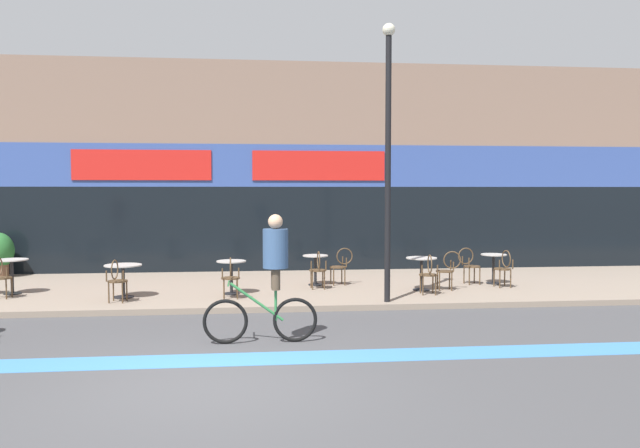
{
  "coord_description": "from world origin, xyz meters",
  "views": [
    {
      "loc": [
        0.59,
        -7.76,
        2.44
      ],
      "look_at": [
        2.09,
        6.21,
        1.66
      ],
      "focal_mm": 35.0,
      "sensor_mm": 36.0,
      "label": 1
    }
  ],
  "objects_px": {
    "bistro_table_5": "(494,263)",
    "cafe_chair_5_side": "(469,263)",
    "bistro_table_4": "(421,267)",
    "cafe_chair_5_near": "(504,266)",
    "bistro_table_0": "(12,269)",
    "cafe_chair_0_near": "(0,275)",
    "cafe_chair_3_near": "(318,267)",
    "lamp_post": "(388,144)",
    "cafe_chair_4_near": "(429,272)",
    "cafe_chair_4_side": "(448,268)",
    "bistro_table_1": "(123,274)",
    "cyclist_0": "(271,272)",
    "cafe_chair_2_near": "(231,275)",
    "cafe_chair_1_near": "(116,278)",
    "bistro_table_3": "(315,264)",
    "bistro_table_2": "(231,270)",
    "cafe_chair_3_side": "(341,264)"
  },
  "relations": [
    {
      "from": "bistro_table_0",
      "to": "cafe_chair_5_side",
      "type": "distance_m",
      "value": 10.6
    },
    {
      "from": "cafe_chair_4_near",
      "to": "cafe_chair_5_side",
      "type": "bearing_deg",
      "value": -41.12
    },
    {
      "from": "cafe_chair_0_near",
      "to": "lamp_post",
      "type": "height_order",
      "value": "lamp_post"
    },
    {
      "from": "bistro_table_4",
      "to": "cafe_chair_3_near",
      "type": "xyz_separation_m",
      "value": [
        -2.35,
        0.41,
        -0.03
      ]
    },
    {
      "from": "bistro_table_0",
      "to": "bistro_table_2",
      "type": "distance_m",
      "value": 4.88
    },
    {
      "from": "cafe_chair_5_near",
      "to": "bistro_table_0",
      "type": "bearing_deg",
      "value": 82.14
    },
    {
      "from": "cafe_chair_2_near",
      "to": "cafe_chair_5_side",
      "type": "bearing_deg",
      "value": -78.63
    },
    {
      "from": "bistro_table_2",
      "to": "bistro_table_0",
      "type": "bearing_deg",
      "value": 173.63
    },
    {
      "from": "cafe_chair_3_near",
      "to": "lamp_post",
      "type": "height_order",
      "value": "lamp_post"
    },
    {
      "from": "bistro_table_1",
      "to": "lamp_post",
      "type": "xyz_separation_m",
      "value": [
        5.54,
        -1.1,
        2.73
      ]
    },
    {
      "from": "bistro_table_0",
      "to": "cafe_chair_5_side",
      "type": "xyz_separation_m",
      "value": [
        10.6,
        0.31,
        -0.03
      ]
    },
    {
      "from": "cafe_chair_1_near",
      "to": "cafe_chair_3_side",
      "type": "xyz_separation_m",
      "value": [
        4.91,
        1.92,
        0.0
      ]
    },
    {
      "from": "cafe_chair_3_side",
      "to": "cafe_chair_4_near",
      "type": "height_order",
      "value": "same"
    },
    {
      "from": "cafe_chair_3_near",
      "to": "cafe_chair_2_near",
      "type": "bearing_deg",
      "value": 117.35
    },
    {
      "from": "bistro_table_4",
      "to": "cafe_chair_4_near",
      "type": "bearing_deg",
      "value": -90.48
    },
    {
      "from": "bistro_table_5",
      "to": "cafe_chair_5_side",
      "type": "bearing_deg",
      "value": -179.07
    },
    {
      "from": "bistro_table_2",
      "to": "cafe_chair_2_near",
      "type": "relative_size",
      "value": 0.83
    },
    {
      "from": "bistro_table_4",
      "to": "cafe_chair_5_side",
      "type": "xyz_separation_m",
      "value": [
        1.42,
        0.79,
        -0.03
      ]
    },
    {
      "from": "bistro_table_0",
      "to": "cafe_chair_0_near",
      "type": "xyz_separation_m",
      "value": [
        -0.0,
        -0.63,
        -0.03
      ]
    },
    {
      "from": "cafe_chair_0_near",
      "to": "bistro_table_5",
      "type": "bearing_deg",
      "value": -82.79
    },
    {
      "from": "bistro_table_0",
      "to": "bistro_table_4",
      "type": "distance_m",
      "value": 9.2
    },
    {
      "from": "bistro_table_1",
      "to": "cafe_chair_5_near",
      "type": "bearing_deg",
      "value": 2.82
    },
    {
      "from": "cafe_chair_3_near",
      "to": "cafe_chair_5_near",
      "type": "xyz_separation_m",
      "value": [
        4.4,
        -0.23,
        0.0
      ]
    },
    {
      "from": "bistro_table_1",
      "to": "cafe_chair_2_near",
      "type": "xyz_separation_m",
      "value": [
        2.3,
        -0.43,
        0.0
      ]
    },
    {
      "from": "bistro_table_4",
      "to": "bistro_table_5",
      "type": "distance_m",
      "value": 2.19
    },
    {
      "from": "cafe_chair_3_near",
      "to": "cafe_chair_5_side",
      "type": "relative_size",
      "value": 1.0
    },
    {
      "from": "cafe_chair_5_near",
      "to": "cyclist_0",
      "type": "bearing_deg",
      "value": 120.72
    },
    {
      "from": "bistro_table_2",
      "to": "cafe_chair_1_near",
      "type": "bearing_deg",
      "value": -160.39
    },
    {
      "from": "bistro_table_4",
      "to": "cafe_chair_5_near",
      "type": "relative_size",
      "value": 0.84
    },
    {
      "from": "bistro_table_4",
      "to": "cafe_chair_2_near",
      "type": "distance_m",
      "value": 4.38
    },
    {
      "from": "bistro_table_5",
      "to": "cyclist_0",
      "type": "xyz_separation_m",
      "value": [
        -5.61,
        -4.86,
        0.5
      ]
    },
    {
      "from": "cyclist_0",
      "to": "cafe_chair_0_near",
      "type": "bearing_deg",
      "value": -35.65
    },
    {
      "from": "cafe_chair_1_near",
      "to": "cafe_chair_4_side",
      "type": "distance_m",
      "value": 7.31
    },
    {
      "from": "cafe_chair_1_near",
      "to": "bistro_table_4",
      "type": "bearing_deg",
      "value": -76.1
    },
    {
      "from": "bistro_table_1",
      "to": "cafe_chair_4_side",
      "type": "xyz_separation_m",
      "value": [
        7.25,
        0.24,
        0.0
      ]
    },
    {
      "from": "cafe_chair_4_near",
      "to": "cafe_chair_4_side",
      "type": "relative_size",
      "value": 1.0
    },
    {
      "from": "bistro_table_0",
      "to": "cafe_chair_4_near",
      "type": "bearing_deg",
      "value": -6.9
    },
    {
      "from": "bistro_table_1",
      "to": "cafe_chair_4_near",
      "type": "distance_m",
      "value": 6.63
    },
    {
      "from": "bistro_table_2",
      "to": "lamp_post",
      "type": "xyz_separation_m",
      "value": [
        3.24,
        -1.29,
        2.72
      ]
    },
    {
      "from": "cafe_chair_4_near",
      "to": "cafe_chair_5_near",
      "type": "xyz_separation_m",
      "value": [
        2.05,
        0.8,
        0.0
      ]
    },
    {
      "from": "cafe_chair_1_near",
      "to": "cafe_chair_2_near",
      "type": "xyz_separation_m",
      "value": [
        2.31,
        0.2,
        0.0
      ]
    },
    {
      "from": "bistro_table_3",
      "to": "cafe_chair_4_side",
      "type": "relative_size",
      "value": 0.81
    },
    {
      "from": "cyclist_0",
      "to": "cafe_chair_5_near",
      "type": "bearing_deg",
      "value": -143.72
    },
    {
      "from": "cafe_chair_4_near",
      "to": "cafe_chair_3_side",
      "type": "bearing_deg",
      "value": 49.92
    },
    {
      "from": "bistro_table_3",
      "to": "cafe_chair_5_near",
      "type": "distance_m",
      "value": 4.48
    },
    {
      "from": "bistro_table_4",
      "to": "bistro_table_2",
      "type": "bearing_deg",
      "value": -179.25
    },
    {
      "from": "bistro_table_4",
      "to": "bistro_table_5",
      "type": "height_order",
      "value": "bistro_table_4"
    },
    {
      "from": "cafe_chair_3_near",
      "to": "cafe_chair_4_near",
      "type": "distance_m",
      "value": 2.56
    },
    {
      "from": "bistro_table_2",
      "to": "cafe_chair_3_near",
      "type": "bearing_deg",
      "value": 13.11
    },
    {
      "from": "bistro_table_0",
      "to": "cafe_chair_3_side",
      "type": "xyz_separation_m",
      "value": [
        7.46,
        0.56,
        -0.03
      ]
    }
  ]
}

